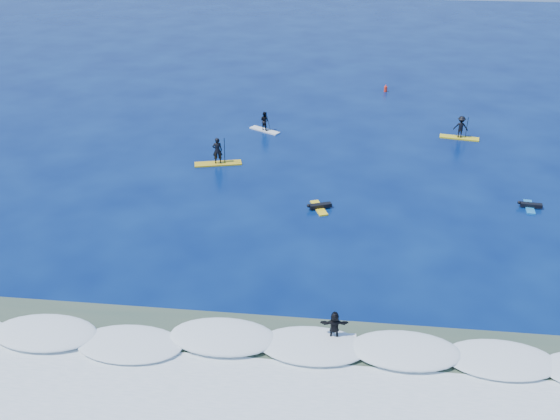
# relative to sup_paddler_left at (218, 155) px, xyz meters

# --- Properties ---
(ground) EXTENTS (160.00, 160.00, 0.00)m
(ground) POSITION_rel_sup_paddler_left_xyz_m (7.05, -9.47, -0.74)
(ground) COLOR #031142
(ground) RESTS_ON ground
(breaking_wave) EXTENTS (40.00, 6.00, 0.30)m
(breaking_wave) POSITION_rel_sup_paddler_left_xyz_m (7.05, -19.47, -0.74)
(breaking_wave) COLOR white
(breaking_wave) RESTS_ON ground
(whitewater) EXTENTS (34.00, 5.00, 0.02)m
(whitewater) POSITION_rel_sup_paddler_left_xyz_m (7.05, -22.47, -0.74)
(whitewater) COLOR silver
(whitewater) RESTS_ON ground
(sup_paddler_left) EXTENTS (3.46, 1.64, 2.36)m
(sup_paddler_left) POSITION_rel_sup_paddler_left_xyz_m (0.00, 0.00, 0.00)
(sup_paddler_left) COLOR gold
(sup_paddler_left) RESTS_ON ground
(sup_paddler_center) EXTENTS (2.64, 1.92, 1.87)m
(sup_paddler_center) POSITION_rel_sup_paddler_left_xyz_m (2.45, 6.96, -0.04)
(sup_paddler_center) COLOR white
(sup_paddler_center) RESTS_ON ground
(sup_paddler_right) EXTENTS (3.11, 1.26, 2.12)m
(sup_paddler_right) POSITION_rel_sup_paddler_left_xyz_m (17.96, 7.06, 0.09)
(sup_paddler_right) COLOR yellow
(sup_paddler_right) RESTS_ON ground
(prone_paddler_near) EXTENTS (1.56, 2.07, 0.42)m
(prone_paddler_near) POSITION_rel_sup_paddler_left_xyz_m (7.61, -6.00, -0.59)
(prone_paddler_near) COLOR yellow
(prone_paddler_near) RESTS_ON ground
(prone_paddler_far) EXTENTS (1.51, 1.93, 0.40)m
(prone_paddler_far) POSITION_rel_sup_paddler_left_xyz_m (20.67, -4.41, -0.60)
(prone_paddler_far) COLOR #186DB4
(prone_paddler_far) RESTS_ON ground
(wave_surfer) EXTENTS (2.07, 0.76, 1.46)m
(wave_surfer) POSITION_rel_sup_paddler_left_xyz_m (8.95, -18.50, 0.09)
(wave_surfer) COLOR white
(wave_surfer) RESTS_ON breaking_wave
(marker_buoy) EXTENTS (0.31, 0.31, 0.74)m
(marker_buoy) POSITION_rel_sup_paddler_left_xyz_m (12.61, 18.59, -0.41)
(marker_buoy) COLOR red
(marker_buoy) RESTS_ON ground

